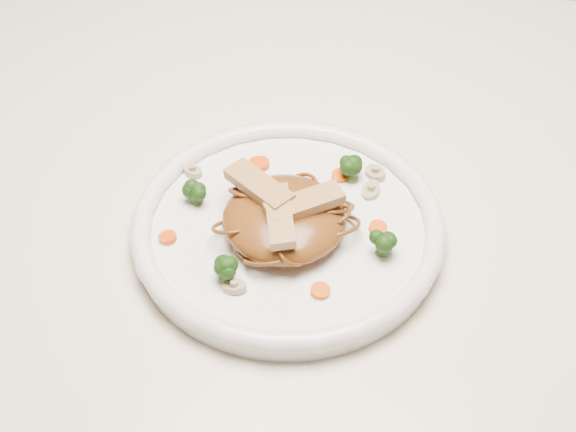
{
  "coord_description": "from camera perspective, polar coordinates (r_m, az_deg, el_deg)",
  "views": [
    {
      "loc": [
        0.04,
        -0.63,
        1.35
      ],
      "look_at": [
        -0.02,
        -0.08,
        0.78
      ],
      "focal_mm": 52.26,
      "sensor_mm": 36.0,
      "label": 1
    }
  ],
  "objects": [
    {
      "name": "carrot_3",
      "position": [
        0.87,
        -2.0,
        3.57
      ],
      "size": [
        0.03,
        0.03,
        0.0
      ],
      "primitive_type": "cylinder",
      "rotation": [
        0.0,
        0.0,
        -0.3
      ],
      "color": "#DF3C08",
      "rests_on": "plate"
    },
    {
      "name": "noodle_mound",
      "position": [
        0.79,
        -0.25,
        -0.18
      ],
      "size": [
        0.14,
        0.14,
        0.04
      ],
      "primitive_type": "ellipsoid",
      "rotation": [
        0.0,
        0.0,
        -0.21
      ],
      "color": "brown",
      "rests_on": "plate"
    },
    {
      "name": "broccoli_0",
      "position": [
        0.85,
        4.41,
        3.25
      ],
      "size": [
        0.03,
        0.03,
        0.03
      ],
      "primitive_type": null,
      "rotation": [
        0.0,
        0.0,
        -0.2
      ],
      "color": "#173B0C",
      "rests_on": "plate"
    },
    {
      "name": "carrot_1",
      "position": [
        0.8,
        -8.19,
        -1.45
      ],
      "size": [
        0.02,
        0.02,
        0.0
      ],
      "primitive_type": "cylinder",
      "rotation": [
        0.0,
        0.0,
        -0.1
      ],
      "color": "#DF3C08",
      "rests_on": "plate"
    },
    {
      "name": "mushroom_2",
      "position": [
        0.87,
        -6.48,
        3.04
      ],
      "size": [
        0.03,
        0.03,
        0.01
      ],
      "primitive_type": "cylinder",
      "rotation": [
        0.0,
        0.0,
        -0.6
      ],
      "color": "#BAA78B",
      "rests_on": "plate"
    },
    {
      "name": "carrot_2",
      "position": [
        0.81,
        6.13,
        -0.81
      ],
      "size": [
        0.02,
        0.02,
        0.0
      ],
      "primitive_type": "cylinder",
      "rotation": [
        0.0,
        0.0,
        0.15
      ],
      "color": "#DF3C08",
      "rests_on": "plate"
    },
    {
      "name": "table",
      "position": [
        0.94,
        1.57,
        -2.36
      ],
      "size": [
        1.2,
        0.8,
        0.75
      ],
      "color": "beige",
      "rests_on": "ground"
    },
    {
      "name": "mushroom_3",
      "position": [
        0.86,
        5.96,
        2.94
      ],
      "size": [
        0.04,
        0.04,
        0.01
      ],
      "primitive_type": "cylinder",
      "rotation": [
        0.0,
        0.0,
        2.24
      ],
      "color": "#BAA78B",
      "rests_on": "plate"
    },
    {
      "name": "plate",
      "position": [
        0.81,
        0.0,
        -1.09
      ],
      "size": [
        0.31,
        0.31,
        0.02
      ],
      "primitive_type": "cylinder",
      "rotation": [
        0.0,
        0.0,
        0.04
      ],
      "color": "white",
      "rests_on": "table"
    },
    {
      "name": "broccoli_2",
      "position": [
        0.75,
        -4.21,
        -3.71
      ],
      "size": [
        0.03,
        0.03,
        0.03
      ],
      "primitive_type": null,
      "rotation": [
        0.0,
        0.0,
        0.17
      ],
      "color": "#173B0C",
      "rests_on": "plate"
    },
    {
      "name": "mushroom_0",
      "position": [
        0.75,
        -3.68,
        -4.84
      ],
      "size": [
        0.02,
        0.02,
        0.01
      ],
      "primitive_type": "cylinder",
      "rotation": [
        0.0,
        0.0,
        -0.04
      ],
      "color": "#BAA78B",
      "rests_on": "plate"
    },
    {
      "name": "broccoli_1",
      "position": [
        0.83,
        -6.31,
        1.78
      ],
      "size": [
        0.03,
        0.03,
        0.03
      ],
      "primitive_type": null,
      "rotation": [
        0.0,
        0.0,
        -0.09
      ],
      "color": "#173B0C",
      "rests_on": "plate"
    },
    {
      "name": "chicken_a",
      "position": [
        0.77,
        1.13,
        0.87
      ],
      "size": [
        0.08,
        0.06,
        0.01
      ],
      "primitive_type": "cube",
      "rotation": [
        0.0,
        0.0,
        0.53
      ],
      "color": "tan",
      "rests_on": "noodle_mound"
    },
    {
      "name": "chicken_b",
      "position": [
        0.79,
        -1.98,
        2.05
      ],
      "size": [
        0.07,
        0.07,
        0.01
      ],
      "primitive_type": "cube",
      "rotation": [
        0.0,
        0.0,
        2.38
      ],
      "color": "tan",
      "rests_on": "noodle_mound"
    },
    {
      "name": "carrot_0",
      "position": [
        0.86,
        3.54,
        2.75
      ],
      "size": [
        0.02,
        0.02,
        0.0
      ],
      "primitive_type": "cylinder",
      "rotation": [
        0.0,
        0.0,
        -0.21
      ],
      "color": "#DF3C08",
      "rests_on": "plate"
    },
    {
      "name": "mushroom_1",
      "position": [
        0.84,
        5.67,
        1.74
      ],
      "size": [
        0.03,
        0.03,
        0.01
      ],
      "primitive_type": "cylinder",
      "rotation": [
        0.0,
        0.0,
        1.27
      ],
      "color": "#BAA78B",
      "rests_on": "plate"
    },
    {
      "name": "broccoli_3",
      "position": [
        0.78,
        6.53,
        -1.73
      ],
      "size": [
        0.03,
        0.03,
        0.03
      ],
      "primitive_type": null,
      "rotation": [
        0.0,
        0.0,
        0.39
      ],
      "color": "#173B0C",
      "rests_on": "plate"
    },
    {
      "name": "carrot_4",
      "position": [
        0.75,
        2.21,
        -5.1
      ],
      "size": [
        0.02,
        0.02,
        0.0
      ],
      "primitive_type": "cylinder",
      "rotation": [
        0.0,
        0.0,
        0.23
      ],
      "color": "#DF3C08",
      "rests_on": "plate"
    },
    {
      "name": "chicken_c",
      "position": [
        0.76,
        -0.58,
        0.0
      ],
      "size": [
        0.04,
        0.07,
        0.01
      ],
      "primitive_type": "cube",
      "rotation": [
        0.0,
        0.0,
        4.92
      ],
      "color": "tan",
      "rests_on": "noodle_mound"
    }
  ]
}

